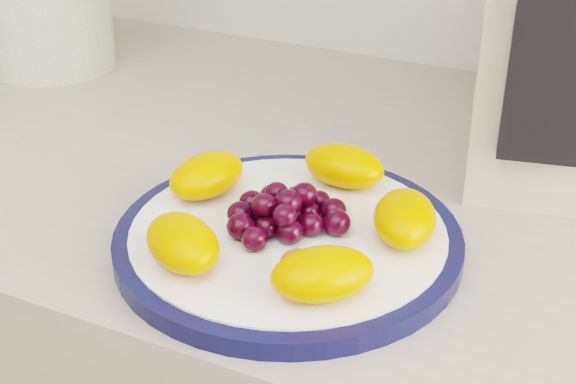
% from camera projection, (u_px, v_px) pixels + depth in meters
% --- Properties ---
extents(plate_rim, '(0.27, 0.27, 0.01)m').
position_uv_depth(plate_rim, '(288.00, 239.00, 0.63)').
color(plate_rim, '#0B0F37').
rests_on(plate_rim, counter).
extents(plate_face, '(0.25, 0.25, 0.02)m').
position_uv_depth(plate_face, '(288.00, 238.00, 0.63)').
color(plate_face, white).
rests_on(plate_face, counter).
extents(fruit_plate, '(0.24, 0.23, 0.03)m').
position_uv_depth(fruit_plate, '(291.00, 214.00, 0.61)').
color(fruit_plate, '#FF7E00').
rests_on(fruit_plate, plate_face).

